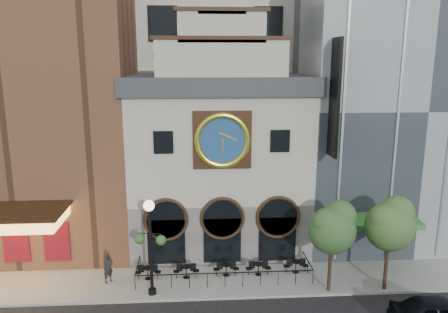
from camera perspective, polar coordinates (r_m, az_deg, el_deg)
name	(u,v)px	position (r m, az deg, el deg)	size (l,w,h in m)	color
ground	(227,300)	(26.17, 0.33, -18.22)	(120.00, 120.00, 0.00)	black
sidewalk	(224,277)	(28.31, -0.03, -15.50)	(44.00, 5.00, 0.15)	gray
clock_building	(219,156)	(31.01, -0.66, 0.10)	(12.60, 8.78, 18.65)	#605E5B
theater_building	(35,71)	(34.33, -23.49, 10.25)	(14.00, 15.60, 25.00)	brown
retail_building	(388,103)	(35.67, 20.61, 6.57)	(14.00, 14.40, 20.00)	gray
cafe_railing	(224,270)	(28.06, -0.03, -14.55)	(10.60, 2.60, 0.90)	black
bistro_0	(148,272)	(28.15, -9.90, -14.63)	(1.58, 0.68, 0.90)	black
bistro_1	(186,271)	(28.00, -4.95, -14.64)	(1.58, 0.68, 0.90)	black
bistro_2	(226,269)	(28.15, 0.29, -14.44)	(1.58, 0.68, 0.90)	black
bistro_3	(258,268)	(28.30, 4.51, -14.31)	(1.58, 0.68, 0.90)	black
bistro_4	(296,266)	(28.88, 9.37, -13.88)	(1.58, 0.68, 0.90)	black
pedestrian	(108,268)	(28.10, -14.90, -13.87)	(0.68, 0.45, 1.87)	black
lamppost	(150,237)	(25.22, -9.62, -10.33)	(1.80, 0.80, 5.68)	black
tree_left	(333,226)	(25.83, 14.02, -8.86)	(2.82, 2.71, 5.42)	#382619
tree_right	(390,223)	(26.96, 20.90, -8.10)	(2.91, 2.80, 5.61)	#382619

